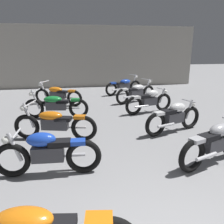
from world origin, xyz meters
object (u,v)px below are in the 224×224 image
Objects in this scene: motorcycle_left_row_4 at (58,94)px; motorcycle_right_row_5 at (124,86)px; motorcycle_left_row_3 at (56,105)px; motorcycle_right_row_1 at (215,143)px; motorcycle_left_row_2 at (54,123)px; motorcycle_right_row_2 at (174,117)px; motorcycle_left_row_1 at (47,152)px; motorcycle_right_row_4 at (136,92)px; motorcycle_right_row_3 at (149,101)px.

motorcycle_right_row_5 is (3.24, 1.75, 0.00)m from motorcycle_left_row_4.
motorcycle_right_row_1 is (3.34, -3.82, 0.01)m from motorcycle_left_row_3.
motorcycle_left_row_3 is 1.09× the size of motorcycle_left_row_4.
motorcycle_left_row_2 is 6.37m from motorcycle_right_row_5.
motorcycle_left_row_2 is at bearing 150.18° from motorcycle_right_row_1.
motorcycle_left_row_2 is 3.26m from motorcycle_right_row_2.
motorcycle_left_row_1 is at bearing -89.32° from motorcycle_left_row_3.
motorcycle_left_row_4 and motorcycle_right_row_4 have the same top height.
motorcycle_left_row_4 is 3.68m from motorcycle_right_row_5.
motorcycle_right_row_1 and motorcycle_right_row_2 have the same top height.
motorcycle_left_row_1 is 1.70m from motorcycle_left_row_2.
motorcycle_right_row_2 is 3.80m from motorcycle_right_row_4.
motorcycle_left_row_3 is 1.05× the size of motorcycle_right_row_5.
motorcycle_right_row_3 is (3.28, 3.69, 0.00)m from motorcycle_left_row_1.
motorcycle_right_row_2 is 0.93× the size of motorcycle_right_row_5.
motorcycle_left_row_3 is 1.07× the size of motorcycle_right_row_4.
motorcycle_left_row_3 is at bearing 149.10° from motorcycle_right_row_2.
motorcycle_right_row_1 is (3.30, -0.18, 0.00)m from motorcycle_left_row_1.
motorcycle_left_row_1 is 4.94m from motorcycle_right_row_3.
motorcycle_right_row_2 and motorcycle_right_row_3 have the same top height.
motorcycle_right_row_2 is (3.28, 1.65, 0.00)m from motorcycle_left_row_1.
motorcycle_left_row_4 is (-0.02, 1.85, 0.00)m from motorcycle_left_row_3.
motorcycle_left_row_1 is 7.90m from motorcycle_right_row_5.
motorcycle_right_row_4 is at bearing 58.76° from motorcycle_left_row_1.
motorcycle_left_row_3 is 3.33m from motorcycle_right_row_3.
motorcycle_left_row_2 is 1.06× the size of motorcycle_right_row_4.
motorcycle_left_row_2 is 3.77m from motorcycle_right_row_1.
motorcycle_left_row_4 is 3.37m from motorcycle_right_row_4.
motorcycle_right_row_5 is at bearing 90.98° from motorcycle_right_row_1.
motorcycle_right_row_2 is (3.26, -0.05, 0.01)m from motorcycle_left_row_2.
motorcycle_left_row_3 is 1.14× the size of motorcycle_right_row_2.
motorcycle_right_row_1 is (3.27, -1.88, 0.01)m from motorcycle_left_row_2.
motorcycle_right_row_1 is at bearing -3.06° from motorcycle_left_row_1.
motorcycle_right_row_1 is at bearing -89.54° from motorcycle_right_row_2.
motorcycle_left_row_1 is at bearing -113.66° from motorcycle_right_row_5.
motorcycle_right_row_2 is at bearing -0.88° from motorcycle_left_row_2.
motorcycle_right_row_3 is at bearing 90.03° from motorcycle_right_row_2.
motorcycle_right_row_4 is (3.37, -0.04, 0.00)m from motorcycle_left_row_4.
motorcycle_right_row_5 reaches higher than motorcycle_right_row_3.
motorcycle_right_row_2 is (3.35, -3.84, 0.01)m from motorcycle_left_row_4.
motorcycle_left_row_2 reaches higher than motorcycle_left_row_1.
motorcycle_right_row_4 is (0.02, 3.80, -0.01)m from motorcycle_right_row_2.
motorcycle_right_row_1 is at bearing -29.82° from motorcycle_left_row_2.
motorcycle_right_row_3 is at bearing 48.31° from motorcycle_left_row_1.
motorcycle_right_row_4 is at bearing 28.36° from motorcycle_left_row_3.
motorcycle_left_row_3 reaches higher than motorcycle_right_row_3.
motorcycle_right_row_2 is at bearing 90.46° from motorcycle_right_row_1.
motorcycle_right_row_2 is (3.33, -1.99, 0.01)m from motorcycle_left_row_3.
motorcycle_right_row_4 is 0.98× the size of motorcycle_right_row_5.
motorcycle_right_row_1 is 0.92× the size of motorcycle_right_row_5.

